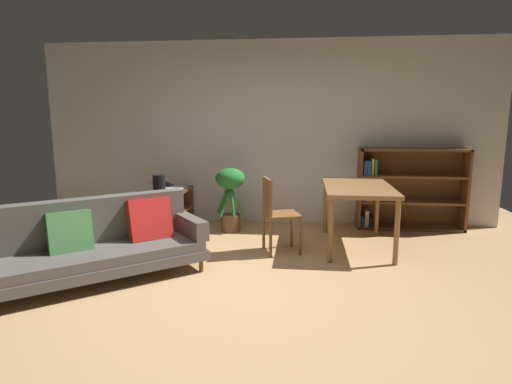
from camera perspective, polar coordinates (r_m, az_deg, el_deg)
The scene contains 10 objects.
ground_plane at distance 4.03m, azimuth -2.24°, elevation -13.20°, with size 8.16×8.16×0.00m, color tan.
back_wall_panel at distance 6.38m, azimuth 1.37°, elevation 7.97°, with size 6.80×0.10×2.70m, color silver.
fabric_couch at distance 4.48m, azimuth -20.84°, elevation -6.41°, with size 2.09×1.89×0.79m.
media_console at distance 5.94m, azimuth -11.73°, elevation -2.65°, with size 0.43×1.02×0.59m.
open_laptop at distance 6.12m, azimuth -11.46°, elevation 0.78°, with size 0.50×0.39×0.10m.
desk_speaker at distance 5.63m, azimuth -13.00°, elevation 0.99°, with size 0.16×0.16×0.26m.
potted_floor_plant at distance 5.87m, azimuth -3.52°, elevation 0.09°, with size 0.42×0.41×0.90m.
dining_table at distance 5.27m, azimuth 13.61°, elevation -0.03°, with size 0.80×1.34×0.77m.
dining_chair_near at distance 4.95m, azimuth 2.74°, elevation -2.58°, with size 0.49×0.49×0.90m.
bookshelf at distance 6.42m, azimuth 19.57°, elevation 0.43°, with size 1.49×0.34×1.16m.
Camera 1 is at (0.57, -3.65, 1.60)m, focal length 29.52 mm.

